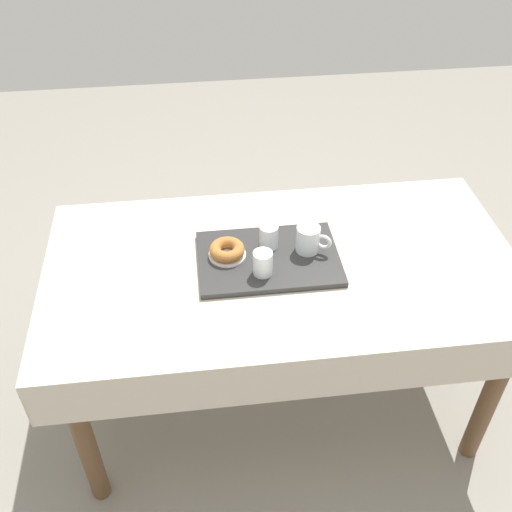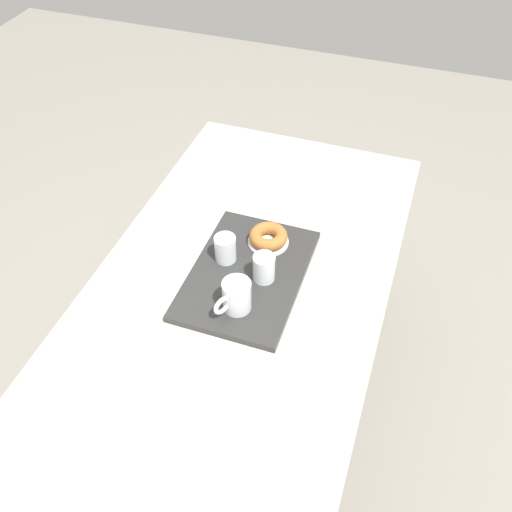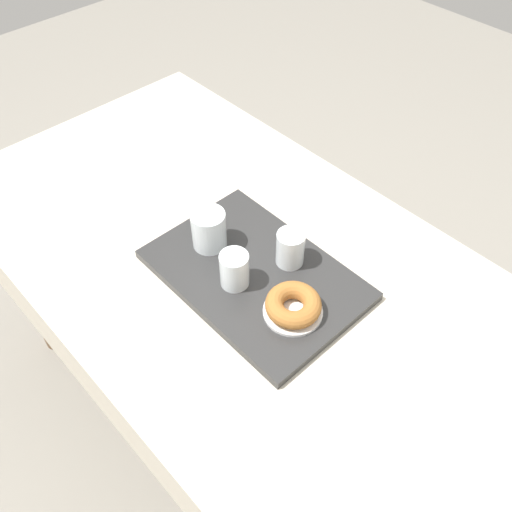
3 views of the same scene
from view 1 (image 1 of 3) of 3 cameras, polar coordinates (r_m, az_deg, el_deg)
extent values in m
plane|color=gray|center=(2.44, 2.06, -13.59)|extent=(6.00, 6.00, 0.00)
cube|color=beige|center=(1.91, 2.56, -1.03)|extent=(1.52, 0.80, 0.03)
cube|color=beige|center=(2.27, 0.94, 3.99)|extent=(1.52, 0.01, 0.14)
cube|color=beige|center=(1.71, 4.59, -12.13)|extent=(1.52, 0.01, 0.14)
cube|color=beige|center=(2.20, 22.37, -1.06)|extent=(0.01, 0.80, 0.14)
cube|color=beige|center=(2.01, -19.37, -4.57)|extent=(0.01, 0.80, 0.14)
cylinder|color=brown|center=(2.54, 16.25, -1.29)|extent=(0.06, 0.06, 0.69)
cylinder|color=brown|center=(2.40, -14.87, -3.89)|extent=(0.06, 0.06, 0.69)
cylinder|color=brown|center=(2.17, 21.71, -12.18)|extent=(0.06, 0.06, 0.69)
cylinder|color=brown|center=(2.01, -16.27, -16.30)|extent=(0.06, 0.06, 0.69)
cube|color=#2D2D2D|center=(1.89, 1.21, -0.25)|extent=(0.45, 0.31, 0.02)
cylinder|color=white|center=(1.89, 5.02, 1.65)|extent=(0.08, 0.08, 0.09)
cylinder|color=#5B230A|center=(1.90, 5.01, 1.45)|extent=(0.07, 0.07, 0.06)
torus|color=white|center=(1.88, 6.50, 1.36)|extent=(0.05, 0.03, 0.05)
cylinder|color=white|center=(1.90, 1.24, 1.90)|extent=(0.06, 0.06, 0.08)
cylinder|color=silver|center=(1.91, 1.23, 1.72)|extent=(0.05, 0.05, 0.06)
cylinder|color=white|center=(1.80, 0.66, -0.68)|extent=(0.06, 0.06, 0.08)
cylinder|color=silver|center=(1.81, 0.65, -1.05)|extent=(0.05, 0.05, 0.04)
cylinder|color=white|center=(1.89, -2.78, 0.11)|extent=(0.12, 0.12, 0.01)
torus|color=#A3662D|center=(1.87, -2.80, 0.62)|extent=(0.11, 0.11, 0.04)
camera|label=2|loc=(2.18, 33.73, 33.33)|focal=39.94mm
camera|label=3|loc=(1.99, -19.34, 28.88)|focal=38.57mm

